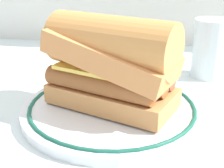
{
  "coord_description": "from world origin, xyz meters",
  "views": [
    {
      "loc": [
        0.07,
        -0.42,
        0.21
      ],
      "look_at": [
        0.01,
        -0.01,
        0.04
      ],
      "focal_mm": 52.03,
      "sensor_mm": 36.0,
      "label": 1
    }
  ],
  "objects": [
    {
      "name": "ground_plane",
      "position": [
        0.0,
        0.0,
        0.0
      ],
      "size": [
        1.5,
        1.5,
        0.0
      ],
      "primitive_type": "plane",
      "color": "silver"
    },
    {
      "name": "plate",
      "position": [
        0.01,
        -0.01,
        0.01
      ],
      "size": [
        0.25,
        0.25,
        0.01
      ],
      "color": "white",
      "rests_on": "ground_plane"
    },
    {
      "name": "sausage_sandwich",
      "position": [
        0.01,
        -0.01,
        0.08
      ],
      "size": [
        0.19,
        0.14,
        0.12
      ],
      "rotation": [
        0.0,
        0.0,
        -0.38
      ],
      "color": "tan",
      "rests_on": "plate"
    },
    {
      "name": "drinking_glass",
      "position": [
        0.17,
        0.16,
        0.04
      ],
      "size": [
        0.06,
        0.06,
        0.1
      ],
      "color": "silver",
      "rests_on": "ground_plane"
    }
  ]
}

